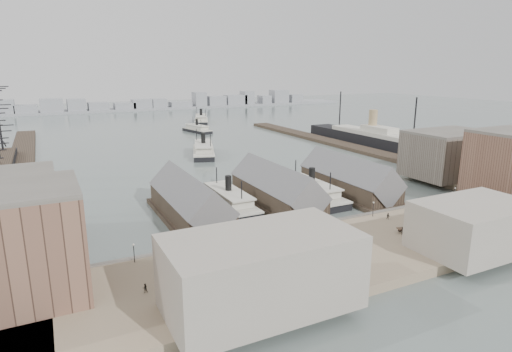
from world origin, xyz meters
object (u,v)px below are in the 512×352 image
tram (475,204)px  horse_cart_right (408,227)px  horse_cart_left (176,262)px  horse_cart_center (333,237)px  ocean_steamer (372,138)px  ferry_docked_west (229,200)px

tram → horse_cart_right: (-27.00, -2.71, -0.92)m
horse_cart_left → horse_cart_center: (34.47, -3.34, -0.03)m
horse_cart_center → tram: bearing=-80.9°
horse_cart_left → ocean_steamer: bearing=-49.6°
tram → horse_cart_right: tram is taller
horse_cart_left → horse_cart_right: bearing=-91.8°
tram → horse_cart_right: bearing=177.6°
tram → ocean_steamer: bearing=54.7°
ferry_docked_west → horse_cart_center: size_ratio=5.67×
tram → horse_cart_center: size_ratio=2.03×
ferry_docked_west → horse_cart_center: (9.24, -37.05, 0.45)m
horse_cart_right → ferry_docked_west: bearing=50.3°
ocean_steamer → horse_cart_left: 160.23m
ocean_steamer → tram: bearing=-117.1°
ferry_docked_west → horse_cart_left: 42.11m
ferry_docked_west → tram: 66.77m
ocean_steamer → ferry_docked_west: bearing=-150.4°
ocean_steamer → horse_cart_center: (-95.76, -96.68, -1.19)m
horse_cart_left → horse_cart_right: horse_cart_right is taller
ferry_docked_west → tram: (55.48, -37.12, 1.43)m
horse_cart_left → tram: bearing=-87.7°
ferry_docked_west → horse_cart_left: size_ratio=5.91×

